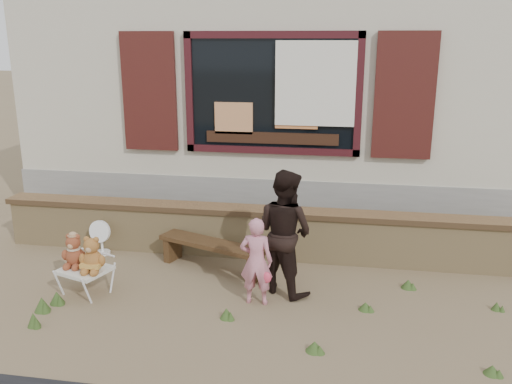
% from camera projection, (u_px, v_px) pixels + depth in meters
% --- Properties ---
extents(ground, '(80.00, 80.00, 0.00)m').
position_uv_depth(ground, '(247.00, 289.00, 6.29)').
color(ground, brown).
rests_on(ground, ground).
extents(shopfront, '(8.04, 5.13, 4.00)m').
position_uv_depth(shopfront, '(291.00, 83.00, 10.00)').
color(shopfront, '#B7AB94').
rests_on(shopfront, ground).
extents(brick_wall, '(7.10, 0.36, 0.67)m').
position_uv_depth(brick_wall, '(261.00, 232.00, 7.14)').
color(brick_wall, tan).
rests_on(brick_wall, ground).
extents(bench, '(1.45, 0.80, 0.37)m').
position_uv_depth(bench, '(212.00, 249.00, 6.74)').
color(bench, '#382513').
rests_on(bench, ground).
extents(folding_chair, '(0.62, 0.59, 0.31)m').
position_uv_depth(folding_chair, '(85.00, 271.00, 6.09)').
color(folding_chair, silver).
rests_on(folding_chair, ground).
extents(teddy_bear_left, '(0.35, 0.33, 0.39)m').
position_uv_depth(teddy_bear_left, '(74.00, 250.00, 6.09)').
color(teddy_bear_left, brown).
rests_on(teddy_bear_left, folding_chair).
extents(teddy_bear_right, '(0.37, 0.35, 0.41)m').
position_uv_depth(teddy_bear_right, '(92.00, 254.00, 5.96)').
color(teddy_bear_right, brown).
rests_on(teddy_bear_right, folding_chair).
extents(child, '(0.36, 0.24, 0.98)m').
position_uv_depth(child, '(256.00, 261.00, 5.82)').
color(child, pink).
rests_on(child, ground).
extents(adult, '(0.88, 0.83, 1.43)m').
position_uv_depth(adult, '(285.00, 232.00, 6.05)').
color(adult, black).
rests_on(adult, ground).
extents(fan_left, '(0.30, 0.20, 0.48)m').
position_uv_depth(fan_left, '(101.00, 237.00, 7.23)').
color(fan_left, white).
rests_on(fan_left, ground).
extents(grass_tufts, '(5.01, 1.77, 0.16)m').
position_uv_depth(grass_tufts, '(235.00, 314.00, 5.59)').
color(grass_tufts, '#354F1F').
rests_on(grass_tufts, ground).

